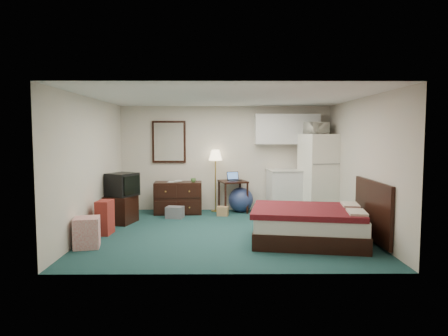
{
  "coord_description": "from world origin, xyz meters",
  "views": [
    {
      "loc": [
        -0.11,
        -7.34,
        1.83
      ],
      "look_at": [
        -0.05,
        0.2,
        1.19
      ],
      "focal_mm": 32.0,
      "sensor_mm": 36.0,
      "label": 1
    }
  ],
  "objects_px": {
    "floor_lamp": "(215,181)",
    "fridge": "(319,175)",
    "kitchen_counter": "(288,191)",
    "bed": "(309,225)",
    "suitcase": "(105,217)",
    "tv_stand": "(120,209)",
    "dresser": "(178,198)",
    "desk": "(233,196)"
  },
  "relations": [
    {
      "from": "floor_lamp",
      "to": "bed",
      "type": "relative_size",
      "value": 0.81
    },
    {
      "from": "floor_lamp",
      "to": "desk",
      "type": "xyz_separation_m",
      "value": [
        0.41,
        -0.12,
        -0.36
      ]
    },
    {
      "from": "tv_stand",
      "to": "fridge",
      "type": "bearing_deg",
      "value": 24.87
    },
    {
      "from": "bed",
      "to": "suitcase",
      "type": "distance_m",
      "value": 3.66
    },
    {
      "from": "floor_lamp",
      "to": "kitchen_counter",
      "type": "distance_m",
      "value": 1.72
    },
    {
      "from": "bed",
      "to": "tv_stand",
      "type": "distance_m",
      "value": 3.89
    },
    {
      "from": "bed",
      "to": "suitcase",
      "type": "bearing_deg",
      "value": -179.62
    },
    {
      "from": "kitchen_counter",
      "to": "suitcase",
      "type": "distance_m",
      "value": 4.23
    },
    {
      "from": "dresser",
      "to": "floor_lamp",
      "type": "xyz_separation_m",
      "value": [
        0.86,
        0.28,
        0.36
      ]
    },
    {
      "from": "fridge",
      "to": "tv_stand",
      "type": "height_order",
      "value": "fridge"
    },
    {
      "from": "fridge",
      "to": "suitcase",
      "type": "relative_size",
      "value": 2.94
    },
    {
      "from": "fridge",
      "to": "tv_stand",
      "type": "xyz_separation_m",
      "value": [
        -4.33,
        -0.83,
        -0.63
      ]
    },
    {
      "from": "bed",
      "to": "suitcase",
      "type": "height_order",
      "value": "suitcase"
    },
    {
      "from": "dresser",
      "to": "bed",
      "type": "xyz_separation_m",
      "value": [
        2.47,
        -2.47,
        -0.08
      ]
    },
    {
      "from": "desk",
      "to": "tv_stand",
      "type": "relative_size",
      "value": 1.21
    },
    {
      "from": "tv_stand",
      "to": "suitcase",
      "type": "bearing_deg",
      "value": -77.91
    },
    {
      "from": "dresser",
      "to": "desk",
      "type": "distance_m",
      "value": 1.28
    },
    {
      "from": "floor_lamp",
      "to": "suitcase",
      "type": "height_order",
      "value": "floor_lamp"
    },
    {
      "from": "kitchen_counter",
      "to": "fridge",
      "type": "distance_m",
      "value": 0.83
    },
    {
      "from": "kitchen_counter",
      "to": "bed",
      "type": "xyz_separation_m",
      "value": [
        -0.09,
        -2.61,
        -0.2
      ]
    },
    {
      "from": "floor_lamp",
      "to": "suitcase",
      "type": "distance_m",
      "value": 2.99
    },
    {
      "from": "kitchen_counter",
      "to": "tv_stand",
      "type": "bearing_deg",
      "value": -169.02
    },
    {
      "from": "fridge",
      "to": "bed",
      "type": "xyz_separation_m",
      "value": [
        -0.75,
        -2.34,
        -0.63
      ]
    },
    {
      "from": "floor_lamp",
      "to": "bed",
      "type": "xyz_separation_m",
      "value": [
        1.62,
        -2.75,
        -0.44
      ]
    },
    {
      "from": "fridge",
      "to": "desk",
      "type": "bearing_deg",
      "value": 158.06
    },
    {
      "from": "kitchen_counter",
      "to": "floor_lamp",
      "type": "bearing_deg",
      "value": 169.65
    },
    {
      "from": "kitchen_counter",
      "to": "tv_stand",
      "type": "height_order",
      "value": "kitchen_counter"
    },
    {
      "from": "floor_lamp",
      "to": "desk",
      "type": "distance_m",
      "value": 0.56
    },
    {
      "from": "desk",
      "to": "suitcase",
      "type": "bearing_deg",
      "value": -156.0
    },
    {
      "from": "dresser",
      "to": "tv_stand",
      "type": "xyz_separation_m",
      "value": [
        -1.11,
        -0.95,
        -0.08
      ]
    },
    {
      "from": "floor_lamp",
      "to": "fridge",
      "type": "xyz_separation_m",
      "value": [
        2.37,
        -0.41,
        0.18
      ]
    },
    {
      "from": "fridge",
      "to": "kitchen_counter",
      "type": "bearing_deg",
      "value": 144.38
    },
    {
      "from": "dresser",
      "to": "desk",
      "type": "relative_size",
      "value": 1.45
    },
    {
      "from": "floor_lamp",
      "to": "bed",
      "type": "height_order",
      "value": "floor_lamp"
    },
    {
      "from": "desk",
      "to": "tv_stand",
      "type": "bearing_deg",
      "value": -171.3
    },
    {
      "from": "dresser",
      "to": "tv_stand",
      "type": "height_order",
      "value": "dresser"
    },
    {
      "from": "tv_stand",
      "to": "dresser",
      "type": "bearing_deg",
      "value": 54.76
    },
    {
      "from": "kitchen_counter",
      "to": "fridge",
      "type": "height_order",
      "value": "fridge"
    },
    {
      "from": "floor_lamp",
      "to": "suitcase",
      "type": "bearing_deg",
      "value": -132.63
    },
    {
      "from": "dresser",
      "to": "fridge",
      "type": "distance_m",
      "value": 3.27
    },
    {
      "from": "kitchen_counter",
      "to": "tv_stand",
      "type": "xyz_separation_m",
      "value": [
        -3.67,
        -1.1,
        -0.21
      ]
    },
    {
      "from": "dresser",
      "to": "suitcase",
      "type": "height_order",
      "value": "dresser"
    }
  ]
}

